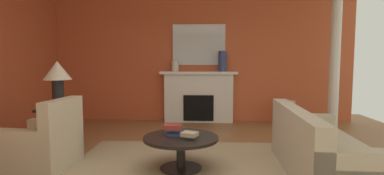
% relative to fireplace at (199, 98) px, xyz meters
% --- Properties ---
extents(ground_plane, '(8.76, 8.76, 0.00)m').
position_rel_fireplace_xyz_m(ground_plane, '(-0.06, -3.17, -0.57)').
color(ground_plane, olive).
extents(wall_fireplace, '(7.34, 0.12, 3.08)m').
position_rel_fireplace_xyz_m(wall_fireplace, '(-0.06, 0.21, 0.97)').
color(wall_fireplace, '#C65633').
rests_on(wall_fireplace, ground_plane).
extents(area_rug, '(3.07, 2.67, 0.01)m').
position_rel_fireplace_xyz_m(area_rug, '(-0.16, -3.16, -0.56)').
color(area_rug, tan).
rests_on(area_rug, ground_plane).
extents(fireplace, '(1.80, 0.35, 1.20)m').
position_rel_fireplace_xyz_m(fireplace, '(0.00, 0.00, 0.00)').
color(fireplace, white).
rests_on(fireplace, ground_plane).
extents(mantel_mirror, '(1.24, 0.04, 0.95)m').
position_rel_fireplace_xyz_m(mantel_mirror, '(-0.00, 0.12, 1.26)').
color(mantel_mirror, silver).
extents(sofa, '(0.97, 2.13, 0.85)m').
position_rel_fireplace_xyz_m(sofa, '(1.61, -3.30, -0.27)').
color(sofa, '#BCB299').
rests_on(sofa, ground_plane).
extents(armchair_near_window, '(0.88, 0.88, 0.95)m').
position_rel_fireplace_xyz_m(armchair_near_window, '(-2.01, -3.19, -0.26)').
color(armchair_near_window, '#C1B293').
rests_on(armchair_near_window, ground_plane).
extents(coffee_table, '(1.00, 1.00, 0.45)m').
position_rel_fireplace_xyz_m(coffee_table, '(-0.16, -3.16, -0.23)').
color(coffee_table, black).
rests_on(coffee_table, ground_plane).
extents(side_table, '(0.56, 0.56, 0.70)m').
position_rel_fireplace_xyz_m(side_table, '(-2.20, -2.37, -0.17)').
color(side_table, black).
rests_on(side_table, ground_plane).
extents(table_lamp, '(0.44, 0.44, 0.75)m').
position_rel_fireplace_xyz_m(table_lamp, '(-2.20, -2.37, 0.66)').
color(table_lamp, black).
rests_on(table_lamp, side_table).
extents(vase_tall_corner, '(0.34, 0.34, 0.56)m').
position_rel_fireplace_xyz_m(vase_tall_corner, '(1.99, -0.30, -0.29)').
color(vase_tall_corner, beige).
rests_on(vase_tall_corner, ground_plane).
extents(vase_mantel_right, '(0.19, 0.19, 0.47)m').
position_rel_fireplace_xyz_m(vase_mantel_right, '(0.55, -0.05, 0.87)').
color(vase_mantel_right, navy).
rests_on(vase_mantel_right, fireplace).
extents(vase_mantel_left, '(0.17, 0.17, 0.25)m').
position_rel_fireplace_xyz_m(vase_mantel_left, '(-0.55, -0.05, 0.75)').
color(vase_mantel_left, beige).
rests_on(vase_mantel_left, fireplace).
extents(book_red_cover, '(0.22, 0.21, 0.03)m').
position_rel_fireplace_xyz_m(book_red_cover, '(-0.24, -3.09, -0.10)').
color(book_red_cover, navy).
rests_on(book_red_cover, coffee_table).
extents(book_art_folio, '(0.24, 0.22, 0.05)m').
position_rel_fireplace_xyz_m(book_art_folio, '(-0.03, -3.27, -0.06)').
color(book_art_folio, tan).
rests_on(book_art_folio, coffee_table).
extents(book_small_novel, '(0.24, 0.15, 0.06)m').
position_rel_fireplace_xyz_m(book_small_novel, '(-0.27, -3.11, -0.00)').
color(book_small_novel, maroon).
rests_on(book_small_novel, coffee_table).
extents(column_white, '(0.20, 0.20, 3.08)m').
position_rel_fireplace_xyz_m(column_white, '(2.77, -0.84, 0.97)').
color(column_white, white).
rests_on(column_white, ground_plane).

